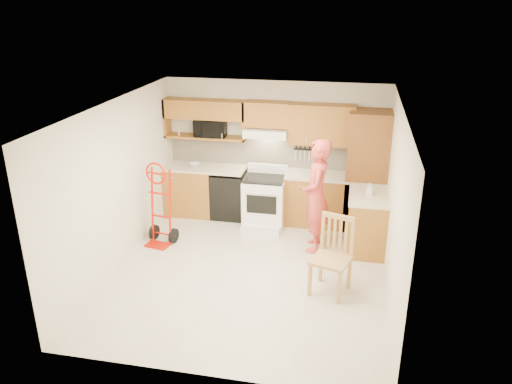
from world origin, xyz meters
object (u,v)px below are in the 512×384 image
(microwave, at_px, (211,128))
(range, at_px, (264,199))
(person, at_px, (316,196))
(dining_chair, at_px, (331,257))
(hand_truck, at_px, (158,208))

(microwave, relative_size, range, 0.54)
(microwave, bearing_deg, range, -27.63)
(microwave, xyz_separation_m, person, (2.03, -1.12, -0.72))
(person, relative_size, dining_chair, 1.68)
(range, height_order, person, person)
(hand_truck, bearing_deg, range, 43.11)
(range, xyz_separation_m, hand_truck, (-1.57, -1.00, 0.11))
(hand_truck, bearing_deg, person, 18.31)
(dining_chair, bearing_deg, hand_truck, 178.41)
(microwave, height_order, range, microwave)
(microwave, distance_m, person, 2.43)
(microwave, height_order, hand_truck, microwave)
(dining_chair, bearing_deg, person, 121.02)
(hand_truck, xyz_separation_m, dining_chair, (2.86, -0.92, -0.09))
(person, bearing_deg, hand_truck, -85.99)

